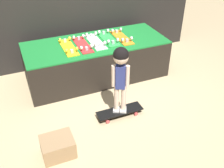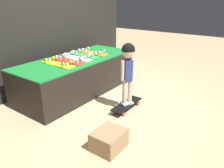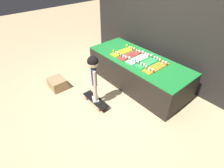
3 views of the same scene
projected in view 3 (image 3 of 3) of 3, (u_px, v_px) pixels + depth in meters
ground_plane at (119, 93)px, 3.78m from camera, size 16.00×16.00×0.00m
back_wall at (163, 28)px, 3.74m from camera, size 4.35×0.10×2.26m
display_rack at (137, 72)px, 3.87m from camera, size 2.29×0.93×0.64m
skateboard_yellow_on_rack at (123, 51)px, 3.93m from camera, size 0.19×0.62×0.09m
skateboard_red_on_rack at (130, 55)px, 3.79m from camera, size 0.19×0.62×0.09m
skateboard_white_on_rack at (139, 58)px, 3.67m from camera, size 0.19×0.62×0.09m
skateboard_green_on_rack at (148, 62)px, 3.54m from camera, size 0.19×0.62×0.09m
skateboard_orange_on_rack at (156, 67)px, 3.39m from camera, size 0.19×0.62×0.09m
skateboard_on_floor at (96, 100)px, 3.47m from camera, size 0.65×0.19×0.09m
child at (94, 71)px, 3.06m from camera, size 0.22×0.19×0.96m
storage_box at (57, 84)px, 3.85m from camera, size 0.37×0.32×0.23m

